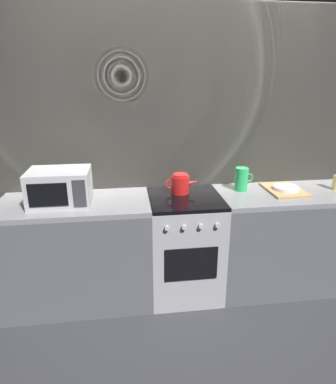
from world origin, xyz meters
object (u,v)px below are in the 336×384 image
(microwave, at_px, (60,187))
(stove_unit, at_px, (184,246))
(pitcher, at_px, (242,179))
(dish_pile, at_px, (285,189))
(kettle, at_px, (180,184))

(microwave, bearing_deg, stove_unit, 1.01)
(stove_unit, distance_m, pitcher, 0.76)
(dish_pile, bearing_deg, stove_unit, -178.01)
(stove_unit, distance_m, kettle, 0.54)
(stove_unit, xyz_separation_m, kettle, (-0.02, 0.11, 0.53))
(pitcher, bearing_deg, kettle, -179.72)
(stove_unit, relative_size, dish_pile, 2.25)
(stove_unit, height_order, pitcher, pitcher)
(stove_unit, bearing_deg, microwave, -178.99)
(stove_unit, relative_size, microwave, 1.96)
(dish_pile, bearing_deg, pitcher, 167.77)
(pitcher, bearing_deg, microwave, -175.13)
(stove_unit, bearing_deg, kettle, 102.11)
(kettle, distance_m, dish_pile, 0.91)
(microwave, xyz_separation_m, kettle, (0.96, 0.12, -0.05))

